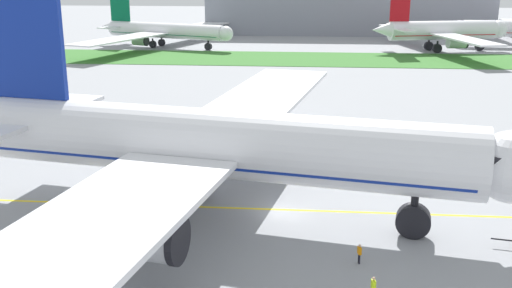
% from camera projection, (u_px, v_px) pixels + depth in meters
% --- Properties ---
extents(ground_plane, '(600.00, 600.00, 0.00)m').
position_uv_depth(ground_plane, '(282.00, 213.00, 53.78)').
color(ground_plane, gray).
rests_on(ground_plane, ground).
extents(apron_taxi_line, '(280.00, 0.36, 0.01)m').
position_uv_depth(apron_taxi_line, '(282.00, 210.00, 54.50)').
color(apron_taxi_line, yellow).
rests_on(apron_taxi_line, ground).
extents(grass_median_strip, '(320.00, 24.00, 0.10)m').
position_uv_depth(grass_median_strip, '(299.00, 59.00, 144.76)').
color(grass_median_strip, '#38722D').
rests_on(grass_median_strip, ground).
extents(airliner_foreground, '(53.78, 85.17, 19.08)m').
position_uv_depth(airliner_foreground, '(210.00, 145.00, 51.71)').
color(airliner_foreground, white).
rests_on(airliner_foreground, ground).
extents(ground_crew_marshaller_front, '(0.31, 0.57, 1.65)m').
position_uv_depth(ground_crew_marshaller_front, '(373.00, 286.00, 39.48)').
color(ground_crew_marshaller_front, black).
rests_on(ground_crew_marshaller_front, ground).
extents(ground_crew_wingwalker_starboard, '(0.32, 0.53, 1.56)m').
position_uv_depth(ground_crew_wingwalker_starboard, '(359.00, 252.00, 44.32)').
color(ground_crew_wingwalker_starboard, black).
rests_on(ground_crew_wingwalker_starboard, ground).
extents(parked_airliner_far_left, '(40.78, 66.45, 13.31)m').
position_uv_depth(parked_airliner_far_left, '(163.00, 31.00, 164.88)').
color(parked_airliner_far_left, white).
rests_on(parked_airliner_far_left, ground).
extents(parked_airliner_far_centre, '(36.83, 56.49, 15.88)m').
position_uv_depth(parked_airliner_far_centre, '(441.00, 31.00, 156.29)').
color(parked_airliner_far_centre, white).
rests_on(parked_airliner_far_centre, ground).
extents(terminal_building, '(92.60, 20.00, 18.00)m').
position_uv_depth(terminal_building, '(347.00, 6.00, 199.08)').
color(terminal_building, gray).
rests_on(terminal_building, ground).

